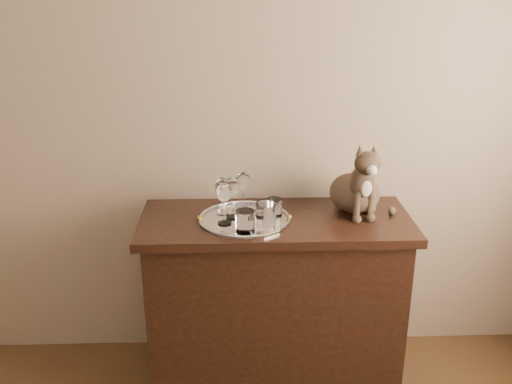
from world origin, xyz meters
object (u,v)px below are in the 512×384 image
sideboard (275,302)px  wine_glass_d (233,197)px  tumbler_c (274,207)px  tray (245,220)px  tumbler_b (245,221)px  cat (355,175)px  wine_glass_b (243,191)px  tumbler_a (265,215)px  wine_glass_c (224,203)px  wine_glass_a (222,196)px

sideboard → wine_glass_d: bearing=-179.1°
wine_glass_d → tumbler_c: size_ratio=2.34×
tray → tumbler_c: size_ratio=5.00×
tumbler_b → cat: (0.50, 0.23, 0.12)m
tray → tumbler_b: 0.13m
wine_glass_b → cat: cat is taller
tumbler_a → tumbler_c: bearing=68.0°
sideboard → cat: (0.36, 0.08, 0.60)m
wine_glass_c → cat: size_ratio=0.56×
wine_glass_a → wine_glass_d: 0.07m
tumbler_b → sideboard: bearing=48.4°
tray → wine_glass_b: wine_glass_b is taller
tumbler_a → tumbler_c: size_ratio=1.26×
wine_glass_c → tumbler_a: 0.18m
tray → wine_glass_d: bearing=152.1°
sideboard → tumbler_b: tumbler_b is taller
tumbler_a → cat: bearing=23.5°
wine_glass_d → tumbler_b: wine_glass_d is taller
tumbler_c → cat: cat is taller
sideboard → tumbler_a: 0.50m
tumbler_b → tumbler_c: 0.21m
tray → tumbler_c: (0.13, 0.04, 0.04)m
wine_glass_a → wine_glass_d: wine_glass_d is taller
tray → tumbler_c: tumbler_c is taller
sideboard → tray: 0.45m
wine_glass_d → cat: bearing=8.4°
wine_glass_d → tumbler_b: size_ratio=2.03×
sideboard → tumbler_a: size_ratio=11.95×
wine_glass_d → tumbler_c: (0.18, 0.01, -0.05)m
wine_glass_a → tumbler_b: bearing=-64.0°
cat → wine_glass_a: bearing=174.3°
tumbler_b → tumbler_c: bearing=51.4°
tumbler_b → tumbler_a: bearing=32.2°
wine_glass_c → wine_glass_b: bearing=62.2°
tumbler_c → wine_glass_a: bearing=170.8°
wine_glass_d → tumbler_c: 0.19m
wine_glass_b → tumbler_a: size_ratio=1.79×
tumbler_b → cat: size_ratio=0.27×
tray → wine_glass_c: 0.14m
wine_glass_a → tumbler_a: (0.18, -0.15, -0.03)m
wine_glass_d → sideboard: bearing=0.9°
wine_glass_c → sideboard: bearing=16.8°
wine_glass_c → cat: 0.61m
wine_glass_a → cat: 0.60m
sideboard → wine_glass_d: size_ratio=6.41×
wine_glass_a → wine_glass_c: size_ratio=0.89×
wine_glass_c → tumbler_c: (0.22, 0.08, -0.06)m
wine_glass_a → cat: (0.59, 0.03, 0.08)m
wine_glass_a → wine_glass_c: (0.01, -0.11, 0.01)m
wine_glass_b → tray: bearing=-88.3°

